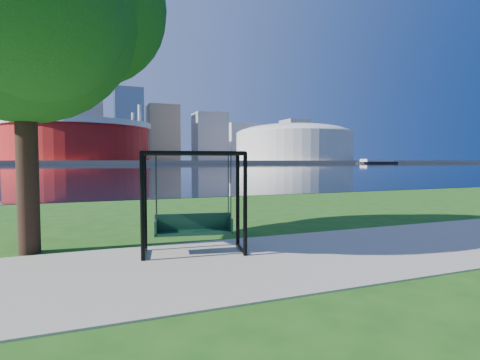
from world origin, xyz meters
TOP-DOWN VIEW (x-y plane):
  - ground at (0.00, 0.00)m, footprint 900.00×900.00m
  - path at (0.00, -0.50)m, footprint 120.00×4.00m
  - river at (0.00, 102.00)m, footprint 900.00×180.00m
  - far_bank at (0.00, 306.00)m, footprint 900.00×228.00m
  - stadium at (-10.00, 235.00)m, footprint 83.00×83.00m
  - arena at (135.00, 235.00)m, footprint 84.00×84.00m
  - skyline at (-4.27, 319.39)m, footprint 392.00×66.00m
  - swing at (-0.60, 0.50)m, footprint 2.24×1.28m
  - park_tree at (-3.88, 1.91)m, footprint 6.10×5.51m
  - barge at (167.01, 183.97)m, footprint 29.44×9.85m

SIDE VIEW (x-z plane):
  - ground at x=0.00m, z-range 0.00..0.00m
  - river at x=0.00m, z-range 0.00..0.02m
  - path at x=0.00m, z-range 0.00..0.03m
  - far_bank at x=0.00m, z-range 0.00..2.00m
  - swing at x=-0.60m, z-range -0.04..2.13m
  - barge at x=167.01m, z-range -0.13..2.76m
  - park_tree at x=-3.88m, z-range 1.47..9.05m
  - stadium at x=-10.00m, z-range -1.77..30.23m
  - arena at x=135.00m, z-range 2.59..29.15m
  - skyline at x=-4.27m, z-range -12.36..84.14m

